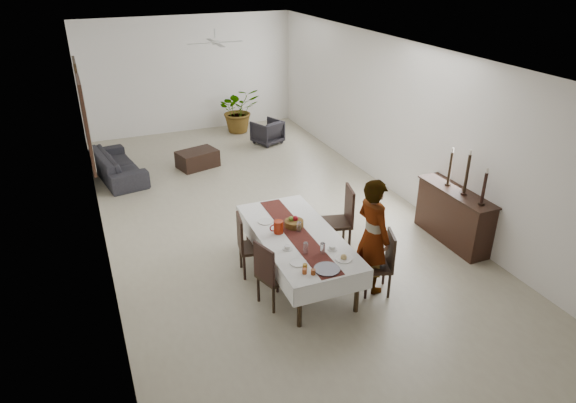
{
  "coord_description": "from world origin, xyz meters",
  "views": [
    {
      "loc": [
        -3.05,
        -8.44,
        4.73
      ],
      "look_at": [
        -0.15,
        -1.51,
        1.05
      ],
      "focal_mm": 32.0,
      "sensor_mm": 36.0,
      "label": 1
    }
  ],
  "objects_px": {
    "sofa": "(117,165)",
    "sideboard_body": "(453,217)",
    "dining_table_top": "(297,236)",
    "red_pitcher": "(278,227)",
    "woman": "(373,236)"
  },
  "relations": [
    {
      "from": "dining_table_top",
      "to": "red_pitcher",
      "type": "relative_size",
      "value": 12.0
    },
    {
      "from": "dining_table_top",
      "to": "sideboard_body",
      "type": "height_order",
      "value": "sideboard_body"
    },
    {
      "from": "red_pitcher",
      "to": "sideboard_body",
      "type": "relative_size",
      "value": 0.13
    },
    {
      "from": "woman",
      "to": "dining_table_top",
      "type": "bearing_deg",
      "value": 45.16
    },
    {
      "from": "sideboard_body",
      "to": "sofa",
      "type": "relative_size",
      "value": 0.75
    },
    {
      "from": "red_pitcher",
      "to": "sofa",
      "type": "relative_size",
      "value": 0.1
    },
    {
      "from": "sideboard_body",
      "to": "sofa",
      "type": "distance_m",
      "value": 7.46
    },
    {
      "from": "sofa",
      "to": "red_pitcher",
      "type": "bearing_deg",
      "value": -168.87
    },
    {
      "from": "woman",
      "to": "sofa",
      "type": "distance_m",
      "value": 6.79
    },
    {
      "from": "red_pitcher",
      "to": "sofa",
      "type": "xyz_separation_m",
      "value": [
        -1.94,
        5.14,
        -0.57
      ]
    },
    {
      "from": "red_pitcher",
      "to": "sideboard_body",
      "type": "distance_m",
      "value": 3.3
    },
    {
      "from": "sofa",
      "to": "sideboard_body",
      "type": "bearing_deg",
      "value": -145.18
    },
    {
      "from": "dining_table_top",
      "to": "sideboard_body",
      "type": "distance_m",
      "value": 3.03
    },
    {
      "from": "woman",
      "to": "sofa",
      "type": "xyz_separation_m",
      "value": [
        -3.12,
        6.0,
        -0.6
      ]
    },
    {
      "from": "dining_table_top",
      "to": "sofa",
      "type": "bearing_deg",
      "value": 113.51
    }
  ]
}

